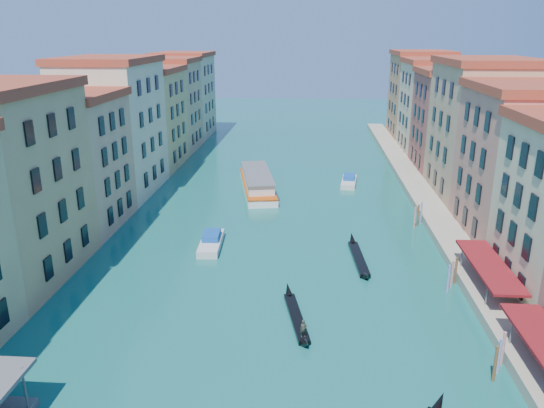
{
  "coord_description": "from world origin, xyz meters",
  "views": [
    {
      "loc": [
        4.69,
        -9.15,
        24.38
      ],
      "look_at": [
        0.78,
        44.39,
        6.99
      ],
      "focal_mm": 35.0,
      "sensor_mm": 36.0,
      "label": 1
    }
  ],
  "objects": [
    {
      "name": "left_bank_palazzos",
      "position": [
        -26.0,
        64.68,
        9.71
      ],
      "size": [
        12.8,
        128.4,
        21.0
      ],
      "color": "tan",
      "rests_on": "ground"
    },
    {
      "name": "right_bank_palazzos",
      "position": [
        30.0,
        65.0,
        9.75
      ],
      "size": [
        12.8,
        128.4,
        21.0
      ],
      "color": "#A45642",
      "rests_on": "ground"
    },
    {
      "name": "quay",
      "position": [
        22.0,
        65.0,
        0.5
      ],
      "size": [
        4.0,
        140.0,
        1.0
      ],
      "primitive_type": "cube",
      "color": "#AAA489",
      "rests_on": "ground"
    },
    {
      "name": "mooring_poles_right",
      "position": [
        19.1,
        28.8,
        1.3
      ],
      "size": [
        1.44,
        54.24,
        3.2
      ],
      "color": "brown",
      "rests_on": "ground"
    },
    {
      "name": "vaporetto_far",
      "position": [
        -3.73,
        73.32,
        1.31
      ],
      "size": [
        8.05,
        20.07,
        2.91
      ],
      "rotation": [
        0.0,
        0.0,
        0.19
      ],
      "color": "white",
      "rests_on": "ground"
    },
    {
      "name": "gondola_fore",
      "position": [
        3.8,
        32.64,
        0.37
      ],
      "size": [
        2.97,
        10.89,
        2.19
      ],
      "rotation": [
        0.0,
        0.0,
        0.2
      ],
      "color": "black",
      "rests_on": "ground"
    },
    {
      "name": "gondola_far",
      "position": [
        10.38,
        46.26,
        0.35
      ],
      "size": [
        1.8,
        12.06,
        1.71
      ],
      "rotation": [
        0.0,
        0.0,
        0.07
      ],
      "color": "black",
      "rests_on": "ground"
    },
    {
      "name": "motorboat_mid",
      "position": [
        -6.86,
        49.01,
        0.61
      ],
      "size": [
        2.77,
        7.7,
        1.57
      ],
      "rotation": [
        0.0,
        0.0,
        0.05
      ],
      "color": "silver",
      "rests_on": "ground"
    },
    {
      "name": "motorboat_far",
      "position": [
        11.36,
        77.72,
        0.59
      ],
      "size": [
        3.16,
        7.54,
        1.51
      ],
      "rotation": [
        0.0,
        0.0,
        -0.12
      ],
      "color": "silver",
      "rests_on": "ground"
    }
  ]
}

